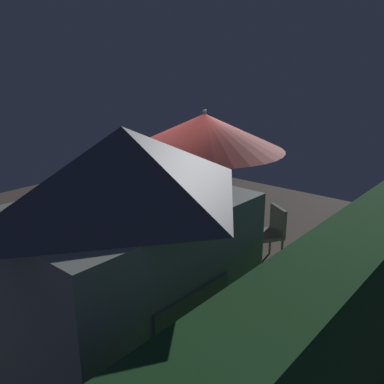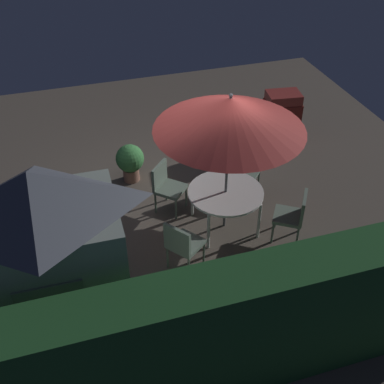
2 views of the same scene
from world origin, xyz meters
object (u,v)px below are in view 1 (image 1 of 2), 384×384
at_px(garden_shed, 130,298).
at_px(potted_plant_by_shed, 65,239).
at_px(bbq_grill, 184,171).
at_px(patio_umbrella, 205,132).
at_px(chair_toward_house, 192,213).
at_px(chair_toward_hedge, 270,230).
at_px(chair_near_shed, 131,242).
at_px(chair_far_side, 203,277).
at_px(patio_table, 204,229).

xyz_separation_m(garden_shed, potted_plant_by_shed, (-1.53, -3.25, -0.93)).
bearing_deg(bbq_grill, patio_umbrella, 46.70).
bearing_deg(chair_toward_house, chair_toward_hedge, 97.72).
xyz_separation_m(garden_shed, chair_near_shed, (-1.97, -2.21, -0.84)).
bearing_deg(bbq_grill, chair_far_side, 44.16).
relative_size(garden_shed, patio_table, 2.16).
height_order(patio_umbrella, bbq_grill, patio_umbrella).
relative_size(garden_shed, chair_far_side, 2.98).
distance_m(patio_table, bbq_grill, 2.93).
distance_m(patio_umbrella, chair_near_shed, 1.97).
relative_size(patio_table, chair_toward_house, 1.38).
distance_m(bbq_grill, chair_toward_house, 1.82).
bearing_deg(garden_shed, patio_table, -152.18).
xyz_separation_m(chair_far_side, chair_toward_hedge, (-1.90, -0.13, 0.00)).
height_order(chair_toward_house, potted_plant_by_shed, chair_toward_house).
height_order(patio_umbrella, chair_far_side, patio_umbrella).
bearing_deg(bbq_grill, chair_near_shed, 26.15).
bearing_deg(potted_plant_by_shed, garden_shed, 64.75).
xyz_separation_m(chair_toward_house, potted_plant_by_shed, (2.00, -0.93, -0.08)).
bearing_deg(patio_umbrella, chair_toward_hedge, 147.00).
xyz_separation_m(patio_table, chair_toward_hedge, (-0.95, 0.62, -0.16)).
height_order(patio_table, chair_far_side, chair_far_side).
relative_size(bbq_grill, chair_toward_house, 1.33).
bearing_deg(chair_toward_house, potted_plant_by_shed, -24.96).
bearing_deg(chair_toward_house, patio_table, 48.83).
height_order(bbq_grill, potted_plant_by_shed, bbq_grill).
relative_size(chair_near_shed, potted_plant_by_shed, 1.19).
xyz_separation_m(patio_table, chair_toward_house, (-0.75, -0.86, -0.16)).
relative_size(chair_far_side, chair_toward_house, 1.00).
relative_size(chair_near_shed, chair_far_side, 1.00).
height_order(patio_table, chair_toward_hedge, chair_toward_hedge).
bearing_deg(bbq_grill, chair_toward_house, 45.35).
bearing_deg(garden_shed, chair_toward_hedge, -167.12).
bearing_deg(patio_table, potted_plant_by_shed, -55.02).
height_order(garden_shed, chair_near_shed, garden_shed).
bearing_deg(garden_shed, potted_plant_by_shed, -115.25).
relative_size(chair_far_side, potted_plant_by_shed, 1.19).
bearing_deg(patio_table, chair_far_side, 38.01).
relative_size(chair_toward_hedge, chair_toward_house, 1.00).
relative_size(garden_shed, potted_plant_by_shed, 3.56).
relative_size(patio_table, patio_umbrella, 0.50).
relative_size(patio_umbrella, potted_plant_by_shed, 3.27).
bearing_deg(patio_umbrella, bbq_grill, -133.30).
height_order(chair_toward_hedge, chair_toward_house, same).
xyz_separation_m(chair_near_shed, chair_far_side, (0.14, 1.49, 0.00)).
height_order(chair_toward_hedge, potted_plant_by_shed, chair_toward_hedge).
distance_m(patio_table, chair_toward_house, 1.15).
bearing_deg(chair_toward_hedge, garden_shed, 12.88).
bearing_deg(garden_shed, chair_near_shed, -131.65).
bearing_deg(patio_table, bbq_grill, -133.30).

